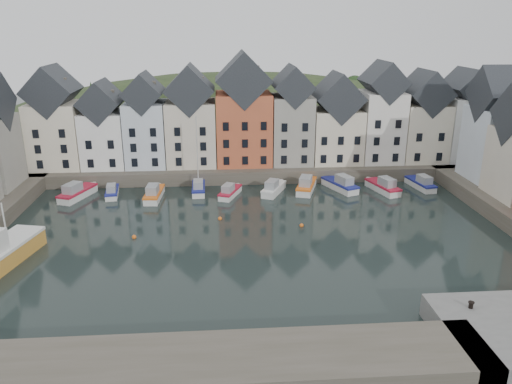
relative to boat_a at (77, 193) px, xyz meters
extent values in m
plane|color=black|center=(24.30, -17.72, -0.80)|extent=(260.00, 260.00, 0.00)
cube|color=#4C473A|center=(24.30, 12.28, 0.20)|extent=(90.00, 16.00, 2.00)
cube|color=#4C473A|center=(14.30, -39.72, 0.20)|extent=(50.00, 6.00, 2.00)
ellipsoid|color=#1F3018|center=(24.30, 38.28, -18.80)|extent=(153.60, 70.40, 64.00)
sphere|color=black|center=(10.36, 33.21, 7.91)|extent=(5.77, 5.77, 5.77)
sphere|color=black|center=(49.16, 43.02, 7.32)|extent=(5.27, 5.27, 5.27)
sphere|color=black|center=(56.12, 36.48, 7.09)|extent=(5.07, 5.07, 5.07)
sphere|color=black|center=(38.57, 37.47, 7.02)|extent=(5.01, 5.01, 5.01)
sphere|color=black|center=(-13.37, 38.88, 5.78)|extent=(3.94, 3.94, 3.94)
sphere|color=black|center=(52.62, 42.53, 7.25)|extent=(5.21, 5.21, 5.21)
sphere|color=black|center=(26.29, 40.92, 7.53)|extent=(5.45, 5.45, 5.45)
sphere|color=black|center=(62.10, 30.59, 6.41)|extent=(4.49, 4.49, 4.49)
cube|color=#F1E5C9|center=(-4.87, 10.28, 6.24)|extent=(7.67, 8.00, 10.07)
cube|color=#212529|center=(-4.87, 10.28, 13.17)|extent=(7.67, 8.16, 7.67)
cube|color=white|center=(2.40, 10.28, 5.51)|extent=(6.56, 8.00, 8.61)
cube|color=#212529|center=(2.40, 10.28, 11.44)|extent=(6.56, 8.16, 6.56)
cube|color=silver|center=(8.93, 10.28, 6.21)|extent=(6.20, 8.00, 10.02)
cube|color=#212529|center=(8.93, 10.28, 12.76)|extent=(6.20, 8.16, 6.20)
cube|color=beige|center=(16.03, 10.28, 6.24)|extent=(7.70, 8.00, 10.08)
cube|color=#212529|center=(16.03, 10.28, 13.19)|extent=(7.70, 8.16, 7.70)
cube|color=#C45A38|center=(24.37, 10.28, 6.85)|extent=(8.69, 8.00, 11.28)
cube|color=#212529|center=(24.37, 10.28, 14.64)|extent=(8.69, 8.16, 8.69)
cube|color=#9A978C|center=(32.07, 10.28, 6.60)|extent=(6.43, 8.00, 10.78)
cube|color=#212529|center=(32.07, 10.28, 13.58)|extent=(6.43, 8.16, 6.43)
cube|color=beige|center=(39.38, 10.28, 5.48)|extent=(7.88, 8.00, 8.56)
cube|color=#212529|center=(39.38, 10.28, 11.71)|extent=(7.88, 8.16, 7.88)
cube|color=white|center=(46.72, 10.28, 6.84)|extent=(6.50, 8.00, 11.27)
cube|color=#212529|center=(46.72, 10.28, 14.09)|extent=(6.50, 8.16, 6.50)
cube|color=#F1E5C9|center=(53.73, 10.28, 5.87)|extent=(7.23, 8.00, 9.32)
cube|color=#212529|center=(53.73, 10.28, 12.32)|extent=(7.23, 8.16, 7.23)
cube|color=white|center=(60.58, 10.28, 6.36)|extent=(6.18, 8.00, 10.32)
cube|color=#212529|center=(60.58, 10.28, 13.05)|extent=(6.18, 8.16, 6.18)
cube|color=silver|center=(60.30, -1.46, 6.40)|extent=(7.47, 8.00, 10.38)
cube|color=#212529|center=(60.30, -1.46, 13.57)|extent=(7.62, 8.00, 8.00)
sphere|color=orange|center=(20.30, -9.72, -0.65)|extent=(0.50, 0.50, 0.50)
sphere|color=orange|center=(30.30, -12.72, -0.65)|extent=(0.50, 0.50, 0.50)
sphere|color=orange|center=(10.30, -14.72, -0.65)|extent=(0.50, 0.50, 0.50)
cube|color=silver|center=(0.08, 0.21, -0.40)|extent=(4.30, 7.11, 1.25)
cube|color=#AE1831|center=(0.08, 0.21, 0.28)|extent=(4.45, 7.27, 0.28)
cube|color=gray|center=(-0.28, -0.75, 0.97)|extent=(2.44, 3.11, 1.36)
cube|color=silver|center=(4.78, 0.78, -0.49)|extent=(2.25, 5.47, 0.97)
cube|color=navy|center=(4.78, 0.78, 0.05)|extent=(2.35, 5.59, 0.22)
cube|color=gray|center=(4.88, -0.01, 0.58)|extent=(1.50, 2.26, 1.06)
cube|color=silver|center=(11.02, -0.96, -0.42)|extent=(2.31, 6.53, 1.18)
cube|color=orange|center=(11.02, -0.96, 0.22)|extent=(2.43, 6.67, 0.27)
cube|color=gray|center=(10.96, -1.92, 0.86)|extent=(1.65, 2.66, 1.29)
cube|color=silver|center=(17.21, 1.35, -0.45)|extent=(1.91, 5.92, 1.08)
cube|color=navy|center=(17.21, 1.35, 0.13)|extent=(2.01, 6.04, 0.24)
cube|color=gray|center=(17.24, 0.47, 0.72)|extent=(1.43, 2.38, 1.18)
cylinder|color=silver|center=(17.20, 1.94, 5.08)|extent=(0.14, 0.14, 10.77)
cube|color=silver|center=(21.83, -0.63, -0.47)|extent=(3.59, 5.77, 1.02)
cube|color=#AE1831|center=(21.83, -0.63, 0.08)|extent=(3.71, 5.91, 0.23)
cube|color=gray|center=(21.53, -1.41, 0.64)|extent=(2.02, 2.54, 1.11)
cube|color=silver|center=(28.25, 0.26, -0.44)|extent=(4.21, 6.33, 1.12)
cube|color=silver|center=(28.25, 0.26, 0.17)|extent=(4.35, 6.48, 0.25)
cube|color=gray|center=(27.87, -0.57, 0.79)|extent=(2.32, 2.82, 1.22)
cube|color=silver|center=(33.23, 1.01, -0.39)|extent=(4.08, 7.19, 1.26)
cube|color=orange|center=(33.23, 1.01, 0.30)|extent=(4.23, 7.36, 0.29)
cube|color=gray|center=(32.91, 0.03, 0.98)|extent=(2.38, 3.12, 1.38)
cube|color=silver|center=(38.30, 1.16, -0.40)|extent=(4.52, 7.05, 1.24)
cube|color=navy|center=(38.30, 1.16, 0.28)|extent=(4.68, 7.22, 0.28)
cube|color=gray|center=(38.70, 0.22, 0.96)|extent=(2.52, 3.12, 1.36)
cube|color=silver|center=(44.44, -0.20, -0.41)|extent=(3.73, 6.88, 1.21)
cube|color=#AE1831|center=(44.44, -0.20, 0.25)|extent=(3.88, 7.04, 0.27)
cube|color=gray|center=(44.71, -1.15, 0.91)|extent=(2.21, 2.96, 1.32)
cube|color=silver|center=(50.67, 1.01, -0.44)|extent=(2.85, 6.30, 1.11)
cube|color=navy|center=(50.67, 1.01, 0.17)|extent=(2.97, 6.44, 0.25)
cube|color=gray|center=(50.82, 0.11, 0.77)|extent=(1.82, 2.64, 1.22)
cylinder|color=silver|center=(-1.98, -19.10, 3.41)|extent=(0.17, 0.17, 4.20)
cylinder|color=black|center=(40.37, -35.18, 1.45)|extent=(0.36, 0.36, 0.50)
cylinder|color=black|center=(40.37, -35.18, 1.72)|extent=(0.48, 0.48, 0.08)
camera|label=1|loc=(20.54, -68.79, 23.02)|focal=35.00mm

